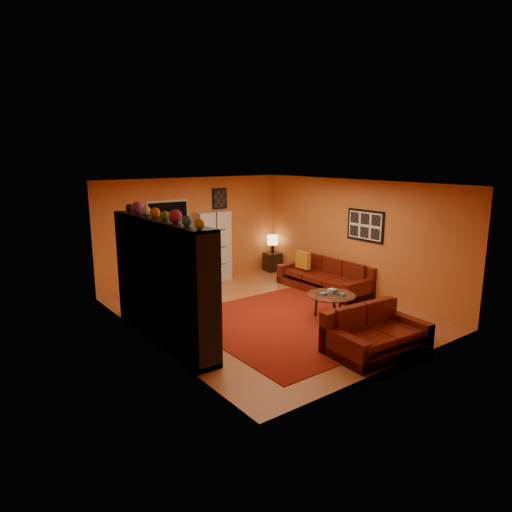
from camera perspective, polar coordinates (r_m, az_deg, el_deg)
floor at (r=9.29m, az=1.57°, el=-7.15°), size 6.00×6.00×0.00m
ceiling at (r=8.76m, az=1.68°, el=9.08°), size 6.00×6.00×0.00m
wall_back at (r=11.40m, az=-7.77°, el=3.18°), size 6.00×0.00×6.00m
wall_front at (r=6.90m, az=17.26°, el=-3.37°), size 6.00×0.00×6.00m
wall_left at (r=7.68m, az=-13.19°, el=-1.56°), size 0.00×6.00×6.00m
wall_right at (r=10.64m, az=12.26°, el=2.35°), size 0.00×6.00×6.00m
rug at (r=8.84m, az=4.92°, el=-8.18°), size 3.60×3.60×0.01m
doorway at (r=11.10m, az=-10.78°, el=1.35°), size 0.95×0.10×2.04m
wall_art_right at (r=10.39m, az=13.51°, el=3.72°), size 0.03×1.00×0.70m
wall_art_back at (r=11.67m, az=-4.58°, el=7.18°), size 0.42×0.03×0.52m
entertainment_unit at (r=7.83m, az=-11.60°, el=-3.10°), size 0.45×3.00×2.10m
tv at (r=7.88m, az=-11.33°, el=-3.33°), size 0.99×0.13×0.57m
sofa at (r=10.93m, az=8.83°, el=-2.72°), size 0.97×2.35×0.85m
loveseat at (r=7.76m, az=14.40°, el=-9.38°), size 1.68×1.08×0.85m
throw_pillow at (r=11.15m, az=5.91°, el=-0.49°), size 0.12×0.42×0.42m
coffee_table at (r=9.00m, az=9.36°, el=-5.09°), size 0.94×0.94×0.47m
storage_cabinet at (r=11.51m, az=-5.40°, el=1.20°), size 0.89×0.42×1.76m
bowl_chair at (r=8.90m, az=-11.76°, el=-6.27°), size 0.69×0.69×0.56m
side_table at (r=12.58m, az=2.08°, el=-0.72°), size 0.43×0.43×0.50m
table_lamp at (r=12.46m, az=2.10°, el=1.95°), size 0.29×0.29×0.49m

